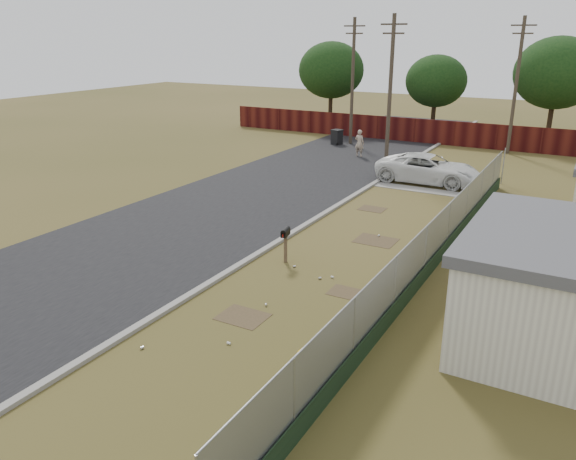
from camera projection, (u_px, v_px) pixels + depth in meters
The scene contains 12 objects.
ground at pixel (338, 264), 20.25m from camera, with size 120.00×120.00×0.00m, color brown.
street at pixel (285, 189), 29.99m from camera, with size 15.10×60.00×0.12m.
chainlink_fence at pixel (433, 250), 19.39m from camera, with size 0.10×27.06×2.02m.
privacy_fence at pixel (402, 129), 43.30m from camera, with size 30.00×0.12×1.80m, color #4D1610.
utility_poles at pixel (419, 84), 37.40m from camera, with size 12.60×8.24×9.00m.
horizon_trees at pixel (497, 85), 37.72m from camera, with size 33.32×31.94×7.78m.
fire_hydrant at pixel (302, 366), 13.28m from camera, with size 0.41×0.40×0.92m.
mailbox at pixel (286, 235), 20.13m from camera, with size 0.28×0.57×1.31m.
pickup_truck at pixel (428, 169), 31.13m from camera, with size 2.63×5.69×1.58m, color silver.
pedestrian at pixel (359, 143), 37.80m from camera, with size 0.66×0.43×1.81m, color tan.
trash_bin at pixel (337, 137), 42.03m from camera, with size 0.89×0.96×1.11m.
scattered_litter at pixel (290, 288), 18.31m from camera, with size 2.55×11.42×0.07m.
Camera 1 is at (7.57, -17.20, 7.88)m, focal length 35.00 mm.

